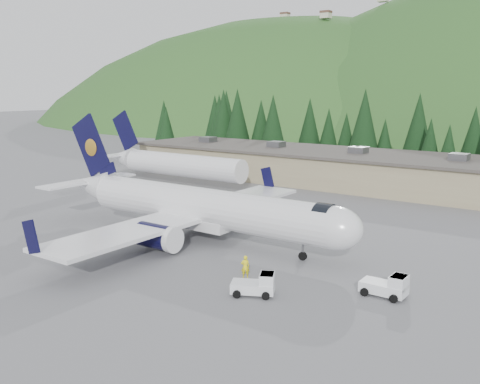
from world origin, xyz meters
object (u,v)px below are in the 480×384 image
at_px(airliner, 197,207).
at_px(ramp_worker, 245,267).
at_px(second_airliner, 170,163).
at_px(terminal_building, 329,166).
at_px(baggage_tug_b, 388,286).
at_px(baggage_tug_a, 257,285).

xyz_separation_m(airliner, ramp_worker, (10.56, -6.67, -2.32)).
xyz_separation_m(airliner, second_airliner, (-23.85, 22.00, 0.06)).
relative_size(airliner, second_airliner, 1.34).
xyz_separation_m(terminal_building, ramp_worker, (14.49, -44.67, -1.68)).
distance_m(second_airliner, terminal_building, 25.55).
bearing_deg(ramp_worker, second_airliner, -74.48).
bearing_deg(baggage_tug_b, airliner, 170.08).
xyz_separation_m(airliner, baggage_tug_a, (13.31, -9.14, -2.50)).
distance_m(baggage_tug_b, ramp_worker, 11.14).
bearing_deg(airliner, baggage_tug_a, -34.49).
bearing_deg(ramp_worker, baggage_tug_a, 103.40).
bearing_deg(baggage_tug_a, baggage_tug_b, 6.91).
distance_m(airliner, ramp_worker, 12.71).
bearing_deg(airliner, ramp_worker, -32.29).
height_order(baggage_tug_b, ramp_worker, ramp_worker).
bearing_deg(baggage_tug_a, airliner, 119.15).
distance_m(baggage_tug_a, baggage_tug_b, 9.61).
bearing_deg(second_airliner, ramp_worker, -39.80).
bearing_deg(second_airliner, baggage_tug_b, -29.79).
relative_size(terminal_building, ramp_worker, 37.71).
distance_m(baggage_tug_a, terminal_building, 50.23).
distance_m(second_airliner, baggage_tug_a, 48.55).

